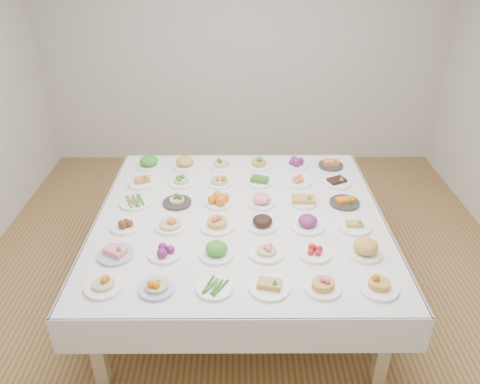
{
  "coord_description": "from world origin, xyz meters",
  "views": [
    {
      "loc": [
        -0.07,
        -3.32,
        2.75
      ],
      "look_at": [
        -0.06,
        -0.02,
        0.88
      ],
      "focal_mm": 35.0,
      "sensor_mm": 36.0,
      "label": 1
    }
  ],
  "objects_px": {
    "display_table": "(240,222)",
    "dish_0": "(103,281)",
    "dish_18": "(135,201)",
    "dish_35": "(331,163)"
  },
  "relations": [
    {
      "from": "display_table",
      "to": "dish_0",
      "type": "xyz_separation_m",
      "value": [
        -0.87,
        -0.86,
        0.12
      ]
    },
    {
      "from": "dish_0",
      "to": "dish_18",
      "type": "bearing_deg",
      "value": 89.95
    },
    {
      "from": "display_table",
      "to": "dish_0",
      "type": "height_order",
      "value": "dish_0"
    },
    {
      "from": "display_table",
      "to": "dish_18",
      "type": "xyz_separation_m",
      "value": [
        -0.87,
        0.18,
        0.09
      ]
    },
    {
      "from": "dish_0",
      "to": "dish_35",
      "type": "xyz_separation_m",
      "value": [
        1.74,
        1.73,
        -0.02
      ]
    },
    {
      "from": "dish_0",
      "to": "dish_35",
      "type": "bearing_deg",
      "value": 44.87
    },
    {
      "from": "display_table",
      "to": "dish_18",
      "type": "bearing_deg",
      "value": 168.18
    },
    {
      "from": "dish_0",
      "to": "dish_35",
      "type": "distance_m",
      "value": 2.46
    },
    {
      "from": "display_table",
      "to": "dish_35",
      "type": "relative_size",
      "value": 9.9
    },
    {
      "from": "dish_18",
      "to": "dish_35",
      "type": "distance_m",
      "value": 1.87
    }
  ]
}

